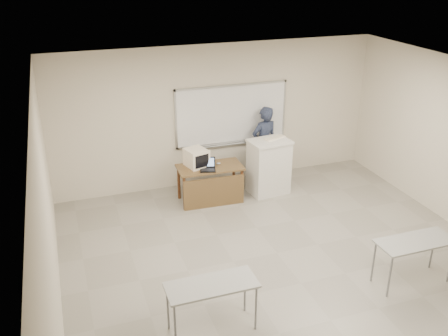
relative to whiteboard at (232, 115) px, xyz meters
name	(u,v)px	position (x,y,z in m)	size (l,w,h in m)	color
floor	(301,284)	(-0.30, -3.97, -1.49)	(7.00, 8.00, 0.01)	gray
whiteboard	(232,115)	(0.00, 0.00, 0.00)	(2.48, 0.10, 1.31)	white
student_desks	(354,302)	(-0.30, -5.32, -0.81)	(4.40, 2.20, 0.73)	gray
instructor_desk	(212,179)	(-0.77, -0.96, -0.96)	(1.29, 0.65, 0.75)	brown
podium	(269,167)	(0.50, -0.89, -0.90)	(0.82, 0.60, 1.15)	beige
crt_monitor	(196,158)	(-1.02, -0.74, -0.55)	(0.39, 0.44, 0.37)	#EFE0C7
laptop	(207,167)	(-0.87, -0.98, -0.68)	(0.30, 0.28, 0.22)	black
mouse	(219,163)	(-0.57, -0.80, -0.71)	(0.09, 0.06, 0.03)	#9A9EA2
keyboard	(275,138)	(0.65, -0.81, -0.31)	(0.47, 0.16, 0.03)	#EFE0C7
presenter	(264,144)	(0.67, -0.24, -0.64)	(0.61, 0.40, 1.67)	black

